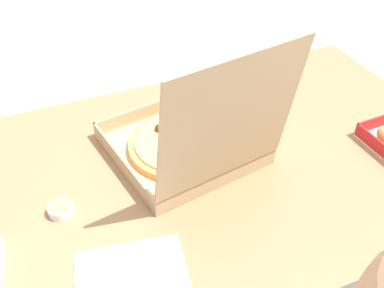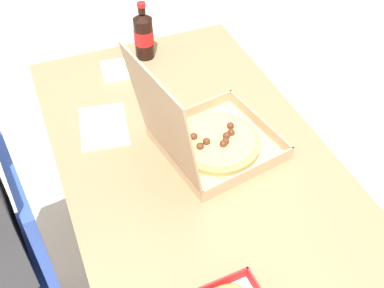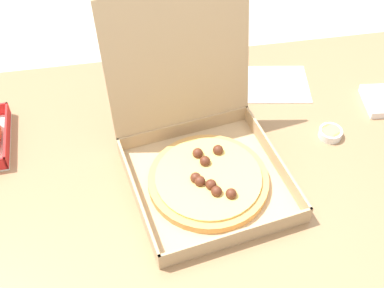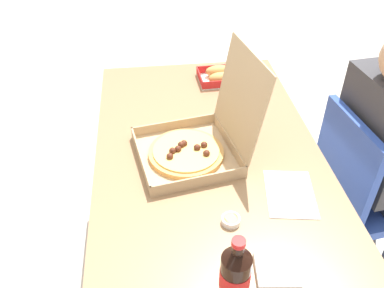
% 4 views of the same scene
% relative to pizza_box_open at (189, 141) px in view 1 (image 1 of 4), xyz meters
% --- Properties ---
extents(dining_table, '(1.36, 0.80, 0.72)m').
position_rel_pizza_box_open_xyz_m(dining_table, '(-0.01, 0.05, -0.13)').
color(dining_table, '#997551').
rests_on(dining_table, ground_plane).
extents(pizza_box_open, '(0.39, 0.43, 0.37)m').
position_rel_pizza_box_open_xyz_m(pizza_box_open, '(0.00, 0.00, 0.00)').
color(pizza_box_open, tan).
rests_on(pizza_box_open, dining_table).
extents(paper_menu, '(0.23, 0.18, 0.00)m').
position_rel_pizza_box_open_xyz_m(paper_menu, '(0.23, 0.27, -0.05)').
color(paper_menu, white).
rests_on(paper_menu, dining_table).
extents(dipping_sauce_cup, '(0.06, 0.06, 0.02)m').
position_rel_pizza_box_open_xyz_m(dipping_sauce_cup, '(0.32, 0.06, -0.04)').
color(dipping_sauce_cup, white).
rests_on(dipping_sauce_cup, dining_table).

